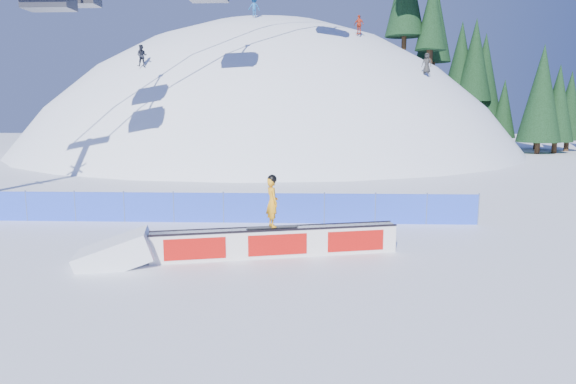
{
  "coord_description": "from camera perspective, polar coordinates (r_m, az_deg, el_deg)",
  "views": [
    {
      "loc": [
        4.34,
        -15.39,
        4.48
      ],
      "look_at": [
        3.68,
        1.47,
        1.74
      ],
      "focal_mm": 32.0,
      "sensor_mm": 36.0,
      "label": 1
    }
  ],
  "objects": [
    {
      "name": "snowboarder",
      "position": [
        15.49,
        -1.77,
        -1.08
      ],
      "size": [
        1.58,
        0.65,
        1.63
      ],
      "rotation": [
        0.0,
        0.0,
        1.97
      ],
      "color": "black",
      "rests_on": "rail_box"
    },
    {
      "name": "treeline",
      "position": [
        60.62,
        22.57,
        12.26
      ],
      "size": [
        23.81,
        11.97,
        19.44
      ],
      "color": "#362315",
      "rests_on": "ground"
    },
    {
      "name": "snow_ramp",
      "position": [
        15.87,
        -18.58,
        -7.68
      ],
      "size": [
        2.5,
        1.87,
        1.4
      ],
      "primitive_type": null,
      "rotation": [
        0.0,
        -0.31,
        0.23
      ],
      "color": "white",
      "rests_on": "ground"
    },
    {
      "name": "distant_skiers",
      "position": [
        45.95,
        -0.29,
        17.2
      ],
      "size": [
        23.6,
        9.67,
        7.21
      ],
      "color": "black",
      "rests_on": "ground"
    },
    {
      "name": "ground",
      "position": [
        16.6,
        -13.1,
        -6.69
      ],
      "size": [
        160.0,
        160.0,
        0.0
      ],
      "primitive_type": "plane",
      "color": "white",
      "rests_on": "ground"
    },
    {
      "name": "snow_hill",
      "position": [
        61.78,
        -2.0,
        -12.14
      ],
      "size": [
        64.0,
        64.0,
        64.0
      ],
      "color": "white",
      "rests_on": "ground"
    },
    {
      "name": "safety_fence",
      "position": [
        20.72,
        -9.91,
        -1.71
      ],
      "size": [
        22.05,
        0.05,
        1.3
      ],
      "color": "blue",
      "rests_on": "ground"
    },
    {
      "name": "rail_box",
      "position": [
        15.79,
        -1.3,
        -5.58
      ],
      "size": [
        7.5,
        2.22,
        0.91
      ],
      "rotation": [
        0.0,
        0.0,
        0.23
      ],
      "color": "white",
      "rests_on": "ground"
    }
  ]
}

